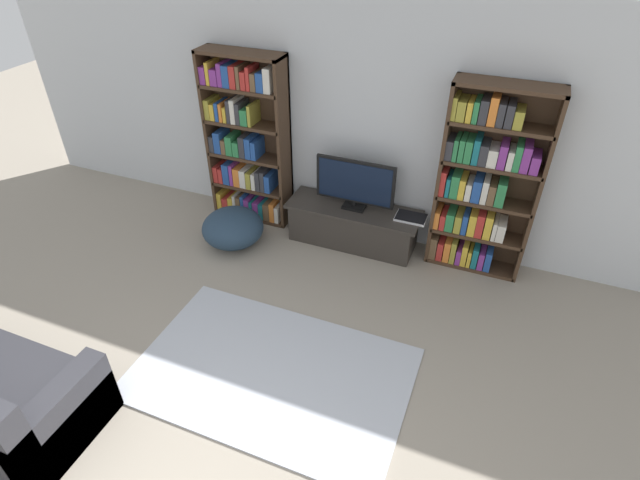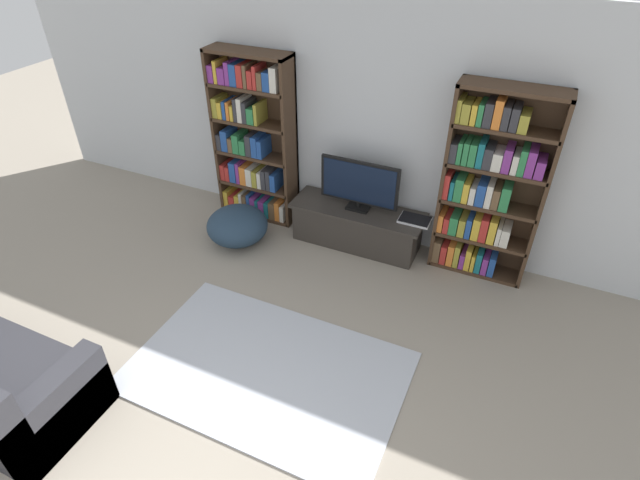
# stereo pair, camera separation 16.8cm
# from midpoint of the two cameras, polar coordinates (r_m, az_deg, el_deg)

# --- Properties ---
(wall_back) EXTENTS (8.80, 0.06, 2.60)m
(wall_back) POSITION_cam_midpoint_polar(r_m,az_deg,el_deg) (5.25, 7.06, 12.94)
(wall_back) COLOR silver
(wall_back) RESTS_ON ground_plane
(bookshelf_left) EXTENTS (0.94, 0.30, 1.94)m
(bookshelf_left) POSITION_cam_midpoint_polar(r_m,az_deg,el_deg) (5.76, -6.82, 11.12)
(bookshelf_left) COLOR #422D1E
(bookshelf_left) RESTS_ON ground_plane
(bookshelf_right) EXTENTS (0.94, 0.30, 1.94)m
(bookshelf_right) POSITION_cam_midpoint_polar(r_m,az_deg,el_deg) (5.05, 19.54, 5.58)
(bookshelf_right) COLOR #422D1E
(bookshelf_right) RESTS_ON ground_plane
(tv_stand) EXTENTS (1.45, 0.48, 0.45)m
(tv_stand) POSITION_cam_midpoint_polar(r_m,az_deg,el_deg) (5.52, 5.11, 1.58)
(tv_stand) COLOR #332D28
(tv_stand) RESTS_ON ground_plane
(television) EXTENTS (0.85, 0.16, 0.56)m
(television) POSITION_cam_midpoint_polar(r_m,az_deg,el_deg) (5.25, 5.43, 6.34)
(television) COLOR black
(television) RESTS_ON tv_stand
(laptop) EXTENTS (0.32, 0.22, 0.03)m
(laptop) POSITION_cam_midpoint_polar(r_m,az_deg,el_deg) (5.28, 11.69, 2.26)
(laptop) COLOR silver
(laptop) RESTS_ON tv_stand
(area_rug) EXTENTS (2.24, 1.42, 0.02)m
(area_rug) POSITION_cam_midpoint_polar(r_m,az_deg,el_deg) (4.31, -4.90, -14.65)
(area_rug) COLOR #B2B7C1
(area_rug) RESTS_ON ground_plane
(beanbag_ottoman) EXTENTS (0.68, 0.68, 0.40)m
(beanbag_ottoman) POSITION_cam_midpoint_polar(r_m,az_deg,el_deg) (5.62, -8.58, 1.63)
(beanbag_ottoman) COLOR #23384C
(beanbag_ottoman) RESTS_ON ground_plane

